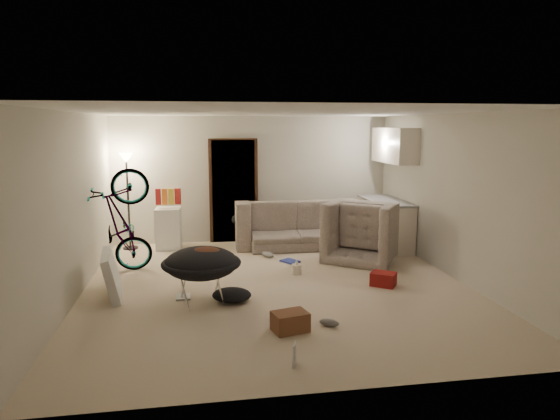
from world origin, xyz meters
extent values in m
cube|color=beige|center=(0.00, 0.00, -0.01)|extent=(5.50, 6.00, 0.02)
cube|color=white|center=(0.00, 0.00, 2.51)|extent=(5.50, 6.00, 0.02)
cube|color=beige|center=(0.00, 3.01, 1.25)|extent=(5.50, 0.02, 2.50)
cube|color=beige|center=(0.00, -3.01, 1.25)|extent=(5.50, 0.02, 2.50)
cube|color=beige|center=(-2.76, 0.00, 1.25)|extent=(0.02, 6.00, 2.50)
cube|color=beige|center=(2.76, 0.00, 1.25)|extent=(0.02, 6.00, 2.50)
cube|color=black|center=(-0.40, 2.97, 1.02)|extent=(0.85, 0.10, 2.04)
cube|color=#382013|center=(-0.40, 2.94, 1.02)|extent=(0.97, 0.04, 2.10)
cylinder|color=black|center=(-2.40, 2.65, 0.01)|extent=(0.28, 0.28, 0.03)
cylinder|color=black|center=(-2.40, 2.65, 0.85)|extent=(0.04, 0.04, 1.70)
cone|color=#FFE0A5|center=(-2.40, 2.65, 1.72)|extent=(0.24, 0.24, 0.18)
cube|color=white|center=(2.43, 2.00, 0.44)|extent=(0.60, 1.50, 0.88)
cube|color=gray|center=(2.43, 2.00, 0.90)|extent=(0.64, 1.54, 0.04)
cube|color=white|center=(2.56, 2.00, 1.95)|extent=(0.38, 1.40, 0.65)
imported|color=#3B433B|center=(0.74, 2.45, 0.34)|extent=(2.34, 0.93, 0.68)
imported|color=#3B433B|center=(1.82, 1.27, 0.38)|extent=(1.56, 1.54, 0.77)
imported|color=black|center=(-2.30, 1.04, 0.45)|extent=(1.76, 0.89, 0.98)
imported|color=maroon|center=(-0.24, -2.55, 0.01)|extent=(0.28, 0.24, 0.02)
cube|color=white|center=(-1.67, 2.55, 0.39)|extent=(0.49, 0.49, 0.78)
cube|color=maroon|center=(-1.84, 2.55, 1.00)|extent=(0.11, 0.08, 0.30)
cube|color=orange|center=(-1.72, 2.55, 1.00)|extent=(0.10, 0.07, 0.30)
cube|color=yellow|center=(-1.60, 2.55, 1.00)|extent=(0.11, 0.08, 0.30)
cube|color=maroon|center=(-1.48, 2.55, 1.00)|extent=(0.12, 0.10, 0.30)
cylinder|color=silver|center=(-1.08, -0.53, 0.24)|extent=(0.69, 0.69, 0.48)
ellipsoid|color=black|center=(-1.08, -0.53, 0.54)|extent=(0.97, 0.97, 0.41)
torus|color=black|center=(-1.08, -0.53, 0.54)|extent=(1.04, 1.04, 0.08)
ellipsoid|color=#482518|center=(-1.03, -0.56, 0.65)|extent=(0.53, 0.46, 0.22)
ellipsoid|color=black|center=(-0.21, 2.45, 0.54)|extent=(0.63, 0.55, 0.28)
cube|color=silver|center=(-2.30, -0.08, 0.31)|extent=(0.36, 0.96, 0.63)
cube|color=brown|center=(-0.10, -1.64, 0.11)|extent=(0.45, 0.37, 0.22)
cube|color=maroon|center=(1.54, -0.26, 0.10)|extent=(0.43, 0.41, 0.20)
cylinder|color=silver|center=(0.40, 0.51, 0.08)|extent=(0.16, 0.16, 0.16)
cone|color=silver|center=(0.40, 0.51, 0.19)|extent=(0.09, 0.09, 0.07)
cube|color=beige|center=(0.36, 2.17, 0.00)|extent=(0.75, 0.74, 0.01)
cube|color=#2B399B|center=(0.43, 1.23, 0.02)|extent=(0.35, 0.37, 0.03)
cube|color=silver|center=(-1.34, -0.30, 0.01)|extent=(0.20, 0.25, 0.02)
ellipsoid|color=#2B399B|center=(0.30, 2.38, 0.05)|extent=(0.27, 0.11, 0.10)
ellipsoid|color=slate|center=(0.10, 1.59, 0.05)|extent=(0.26, 0.29, 0.10)
ellipsoid|color=slate|center=(0.37, -1.58, 0.04)|extent=(0.25, 0.20, 0.09)
ellipsoid|color=black|center=(-0.69, -0.54, 0.08)|extent=(0.62, 0.57, 0.17)
ellipsoid|color=black|center=(-0.11, 2.28, 0.07)|extent=(0.54, 0.49, 0.14)
camera|label=1|loc=(-1.10, -6.94, 2.32)|focal=32.00mm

